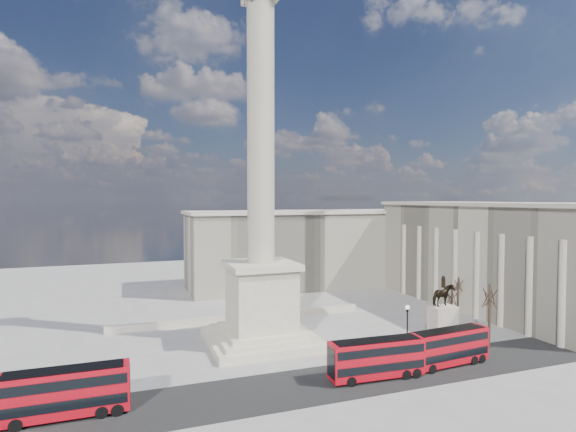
% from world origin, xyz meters
% --- Properties ---
extents(ground, '(180.00, 180.00, 0.00)m').
position_xyz_m(ground, '(0.00, 0.00, 0.00)').
color(ground, '#999591').
rests_on(ground, ground).
extents(asphalt_road, '(120.00, 9.00, 0.01)m').
position_xyz_m(asphalt_road, '(5.00, -10.00, 0.00)').
color(asphalt_road, '#262626').
rests_on(asphalt_road, ground).
extents(nelsons_column, '(14.00, 14.00, 49.85)m').
position_xyz_m(nelsons_column, '(0.00, 5.00, 12.92)').
color(nelsons_column, beige).
rests_on(nelsons_column, ground).
extents(balustrade_wall, '(40.00, 0.60, 1.10)m').
position_xyz_m(balustrade_wall, '(0.00, 16.00, 0.55)').
color(balustrade_wall, '#BCAF9C').
rests_on(balustrade_wall, ground).
extents(building_east, '(19.00, 46.00, 18.60)m').
position_xyz_m(building_east, '(45.00, 10.00, 9.32)').
color(building_east, '#B6AF95').
rests_on(building_east, ground).
extents(building_northeast, '(51.00, 17.00, 16.60)m').
position_xyz_m(building_northeast, '(20.00, 40.00, 8.32)').
color(building_northeast, '#B6AF95').
rests_on(building_northeast, ground).
extents(red_bus_a, '(10.78, 2.58, 4.37)m').
position_xyz_m(red_bus_a, '(-21.97, -9.07, 2.29)').
color(red_bus_a, '#AF0915').
rests_on(red_bus_a, ground).
extents(red_bus_b, '(10.58, 2.96, 4.25)m').
position_xyz_m(red_bus_b, '(8.23, -10.82, 2.23)').
color(red_bus_b, '#AF0915').
rests_on(red_bus_b, ground).
extents(red_bus_c, '(10.50, 3.30, 4.19)m').
position_xyz_m(red_bus_c, '(18.02, -10.27, 2.20)').
color(red_bus_c, '#AF0915').
rests_on(red_bus_c, ground).
extents(victorian_lamp, '(0.55, 0.55, 6.36)m').
position_xyz_m(victorian_lamp, '(15.09, -6.34, 3.75)').
color(victorian_lamp, black).
rests_on(victorian_lamp, ground).
extents(equestrian_statue, '(4.29, 3.22, 8.85)m').
position_xyz_m(equestrian_statue, '(23.35, -2.62, 3.11)').
color(equestrian_statue, '#BCAF9C').
rests_on(equestrian_statue, ground).
extents(bare_tree_near, '(1.99, 1.99, 8.71)m').
position_xyz_m(bare_tree_near, '(26.99, -7.10, 6.87)').
color(bare_tree_near, '#332319').
rests_on(bare_tree_near, ground).
extents(bare_tree_mid, '(1.70, 1.70, 6.45)m').
position_xyz_m(bare_tree_mid, '(27.39, 0.48, 5.08)').
color(bare_tree_mid, '#332319').
rests_on(bare_tree_mid, ground).
extents(bare_tree_far, '(1.58, 1.58, 6.45)m').
position_xyz_m(bare_tree_far, '(35.11, 8.09, 5.09)').
color(bare_tree_far, '#332319').
rests_on(bare_tree_far, ground).
extents(pedestrian_walking, '(0.76, 0.65, 1.75)m').
position_xyz_m(pedestrian_walking, '(17.27, -5.78, 0.88)').
color(pedestrian_walking, black).
rests_on(pedestrian_walking, ground).
extents(pedestrian_standing, '(1.01, 0.84, 1.87)m').
position_xyz_m(pedestrian_standing, '(19.30, -6.50, 0.94)').
color(pedestrian_standing, black).
rests_on(pedestrian_standing, ground).
extents(pedestrian_crossing, '(0.96, 0.94, 1.62)m').
position_xyz_m(pedestrian_crossing, '(20.67, -5.28, 0.81)').
color(pedestrian_crossing, black).
rests_on(pedestrian_crossing, ground).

